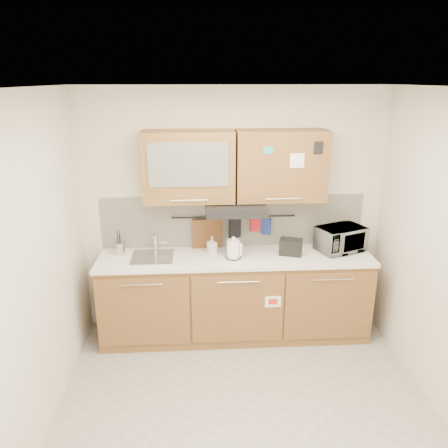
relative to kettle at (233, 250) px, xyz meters
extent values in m
plane|color=#9E9993|center=(0.03, -1.13, -1.01)|extent=(3.20, 3.20, 0.00)
plane|color=white|center=(0.03, -1.13, 1.59)|extent=(3.20, 3.20, 0.00)
plane|color=silver|center=(0.03, 0.37, 0.29)|extent=(3.20, 0.00, 3.20)
plane|color=silver|center=(-1.57, -1.13, 0.29)|extent=(0.00, 3.00, 3.00)
cube|color=olive|center=(0.03, 0.07, -0.57)|extent=(2.80, 0.60, 0.88)
cube|color=black|center=(0.03, 0.07, -0.96)|extent=(2.80, 0.54, 0.10)
cube|color=brown|center=(-0.91, -0.24, -0.54)|extent=(0.91, 0.02, 0.74)
cylinder|color=silver|center=(-0.91, -0.26, -0.23)|extent=(0.41, 0.01, 0.01)
cube|color=brown|center=(0.03, -0.24, -0.54)|extent=(0.91, 0.02, 0.74)
cylinder|color=silver|center=(0.03, -0.26, -0.23)|extent=(0.41, 0.01, 0.01)
cube|color=brown|center=(0.96, -0.24, -0.54)|extent=(0.91, 0.02, 0.74)
cylinder|color=silver|center=(0.96, -0.26, -0.23)|extent=(0.41, 0.01, 0.01)
cube|color=white|center=(0.03, 0.06, -0.11)|extent=(2.82, 0.62, 0.04)
cube|color=silver|center=(0.03, 0.36, 0.19)|extent=(2.80, 0.02, 0.56)
cube|color=olive|center=(-0.43, 0.20, 0.82)|extent=(0.90, 0.35, 0.70)
cube|color=silver|center=(-0.43, 0.01, 0.87)|extent=(0.76, 0.02, 0.42)
cube|color=brown|center=(0.49, 0.20, 0.82)|extent=(0.90, 0.35, 0.70)
cube|color=white|center=(0.61, 0.02, 0.90)|extent=(0.14, 0.00, 0.14)
cube|color=black|center=(0.03, 0.12, 0.41)|extent=(0.60, 0.46, 0.10)
cube|color=silver|center=(-0.82, 0.07, -0.10)|extent=(0.42, 0.40, 0.03)
cylinder|color=silver|center=(-0.80, 0.23, 0.03)|extent=(0.03, 0.03, 0.24)
cylinder|color=silver|center=(-0.80, 0.15, 0.13)|extent=(0.02, 0.18, 0.02)
cylinder|color=black|center=(0.03, 0.32, 0.25)|extent=(1.30, 0.02, 0.02)
cylinder|color=#A8A9AD|center=(-1.17, 0.18, -0.03)|extent=(0.14, 0.14, 0.13)
cylinder|color=black|center=(-1.18, 0.19, 0.03)|extent=(0.01, 0.01, 0.25)
cylinder|color=black|center=(-1.15, 0.17, 0.02)|extent=(0.01, 0.01, 0.22)
cylinder|color=black|center=(-1.17, 0.20, 0.04)|extent=(0.01, 0.01, 0.26)
cylinder|color=black|center=(-1.18, 0.16, 0.00)|extent=(0.01, 0.01, 0.19)
cylinder|color=white|center=(0.00, 0.00, 0.01)|extent=(0.17, 0.17, 0.19)
sphere|color=white|center=(0.00, 0.00, 0.12)|extent=(0.04, 0.04, 0.04)
cube|color=white|center=(0.08, -0.03, 0.01)|extent=(0.03, 0.03, 0.12)
cylinder|color=black|center=(0.00, 0.00, -0.08)|extent=(0.15, 0.15, 0.01)
cube|color=black|center=(0.60, 0.06, -0.01)|extent=(0.26, 0.20, 0.17)
cube|color=black|center=(0.56, 0.07, 0.07)|extent=(0.09, 0.11, 0.01)
cube|color=black|center=(0.64, 0.05, 0.07)|extent=(0.09, 0.11, 0.01)
imported|color=#999999|center=(1.14, 0.14, 0.04)|extent=(0.56, 0.48, 0.26)
imported|color=#999999|center=(-0.21, 0.16, 0.00)|extent=(0.11, 0.11, 0.18)
cube|color=brown|center=(-0.26, 0.31, 0.03)|extent=(0.32, 0.04, 0.40)
cube|color=navy|center=(0.37, 0.31, 0.14)|extent=(0.11, 0.06, 0.18)
cube|color=black|center=(0.04, 0.31, 0.13)|extent=(0.13, 0.08, 0.20)
cube|color=red|center=(0.26, 0.31, 0.16)|extent=(0.12, 0.04, 0.14)
camera|label=1|loc=(-0.35, -4.08, 1.64)|focal=35.00mm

